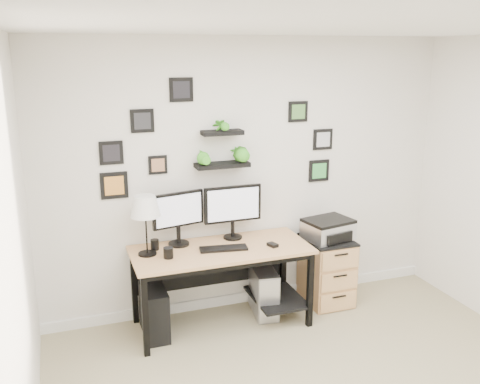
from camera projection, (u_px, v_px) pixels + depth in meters
name	position (u px, v px, depth m)	size (l,w,h in m)	color
room	(249.00, 296.00, 5.42)	(4.00, 4.00, 4.00)	tan
desk	(224.00, 259.00, 4.87)	(1.60, 0.70, 0.75)	tan
monitor_left	(178.00, 215.00, 4.79)	(0.48, 0.23, 0.50)	black
monitor_right	(233.00, 208.00, 4.96)	(0.55, 0.18, 0.51)	black
keyboard	(224.00, 248.00, 4.75)	(0.42, 0.14, 0.02)	black
mouse	(273.00, 245.00, 4.83)	(0.06, 0.10, 0.03)	black
table_lamp	(145.00, 208.00, 4.53)	(0.26, 0.26, 0.53)	black
mug	(168.00, 253.00, 4.55)	(0.08, 0.08, 0.09)	black
pen_cup	(155.00, 245.00, 4.74)	(0.07, 0.07, 0.09)	black
pc_tower_black	(154.00, 311.00, 4.74)	(0.20, 0.45, 0.45)	black
pc_tower_grey	(264.00, 291.00, 5.13)	(0.27, 0.49, 0.46)	gray
file_cabinet	(327.00, 270.00, 5.35)	(0.43, 0.53, 0.67)	tan
printer	(328.00, 229.00, 5.23)	(0.50, 0.43, 0.20)	silver
wall_decor	(220.00, 144.00, 4.86)	(2.26, 0.18, 1.05)	black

